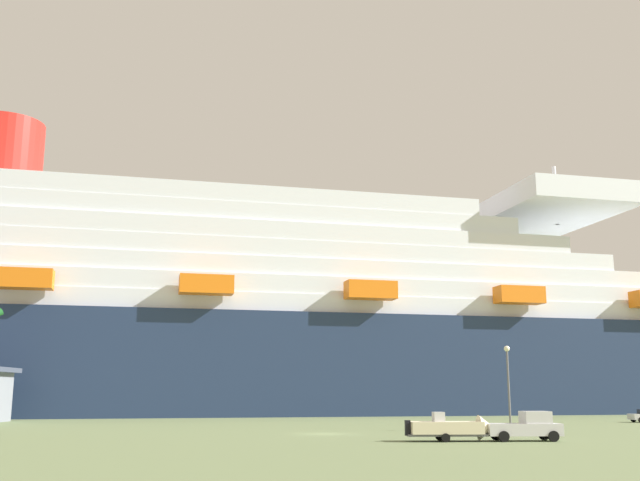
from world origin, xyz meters
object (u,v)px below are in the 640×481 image
object	(u,v)px
small_boat_on_trailer	(455,428)
cruise_ship	(204,324)
street_lamp	(508,375)
pickup_truck	(526,427)

from	to	relation	value
small_boat_on_trailer	cruise_ship	bearing A→B (deg)	105.65
small_boat_on_trailer	street_lamp	size ratio (longest dim) A/B	0.94
pickup_truck	small_boat_on_trailer	world-z (taller)	pickup_truck
pickup_truck	small_boat_on_trailer	bearing A→B (deg)	176.07
pickup_truck	small_boat_on_trailer	xyz separation A→B (m)	(-5.41, 0.37, -0.08)
small_boat_on_trailer	street_lamp	world-z (taller)	street_lamp
pickup_truck	street_lamp	world-z (taller)	street_lamp
pickup_truck	small_boat_on_trailer	size ratio (longest dim) A/B	0.76
pickup_truck	street_lamp	size ratio (longest dim) A/B	0.71
pickup_truck	street_lamp	xyz separation A→B (m)	(4.42, 14.41, 4.19)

